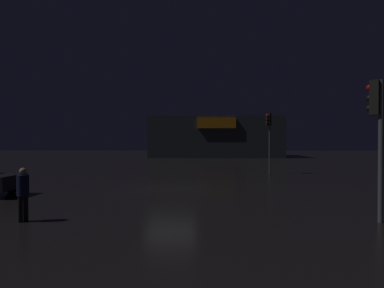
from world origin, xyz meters
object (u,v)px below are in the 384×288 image
at_px(store_building, 215,137).
at_px(traffic_signal_main, 377,123).
at_px(pedestrian, 23,190).
at_px(traffic_signal_opposite, 269,127).

xyz_separation_m(store_building, traffic_signal_main, (2.79, -38.85, 0.10)).
height_order(store_building, pedestrian, store_building).
height_order(store_building, traffic_signal_opposite, store_building).
bearing_deg(traffic_signal_main, store_building, 94.10).
distance_m(traffic_signal_main, pedestrian, 10.76).
bearing_deg(traffic_signal_opposite, pedestrian, -126.35).
distance_m(store_building, pedestrian, 39.82).
bearing_deg(pedestrian, traffic_signal_main, 0.82).
relative_size(store_building, traffic_signal_main, 4.38).
height_order(traffic_signal_main, pedestrian, traffic_signal_main).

